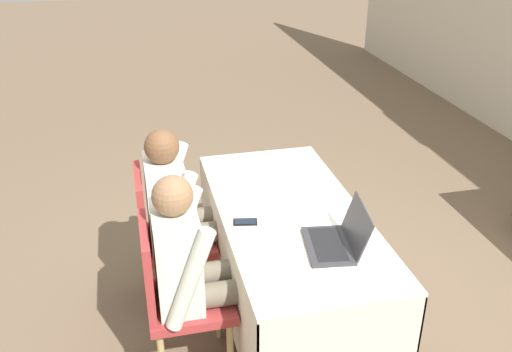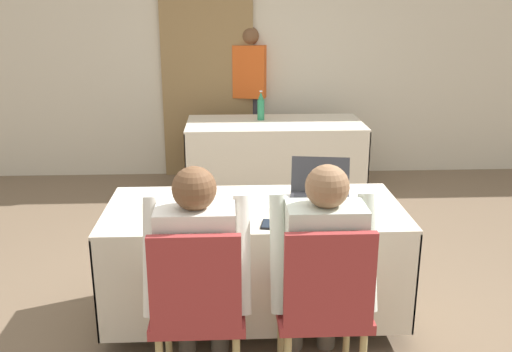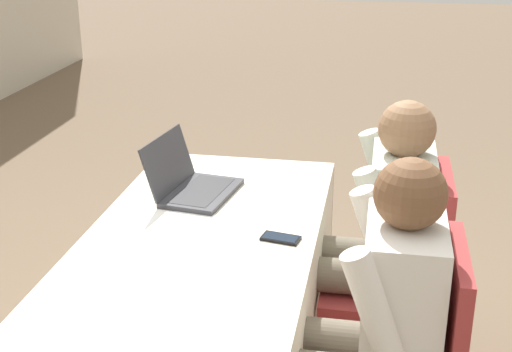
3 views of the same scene
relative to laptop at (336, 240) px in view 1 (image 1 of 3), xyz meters
name	(u,v)px [view 1 (image 1 of 3)]	position (x,y,z in m)	size (l,w,h in m)	color
ground_plane	(288,311)	(-0.40, -0.12, -0.77)	(24.00, 24.00, 0.00)	brown
conference_table_near	(290,237)	(-0.40, -0.12, -0.22)	(1.71, 0.80, 0.72)	beige
laptop	(336,240)	(0.00, 0.00, 0.00)	(0.39, 0.34, 0.23)	#333338
cell_phone	(245,222)	(-0.34, -0.40, -0.04)	(0.09, 0.14, 0.01)	black
paper_beside_laptop	(295,164)	(-1.00, 0.08, -0.04)	(0.31, 0.35, 0.00)	white
paper_centre_table	(317,219)	(-0.28, -0.01, -0.04)	(0.22, 0.30, 0.00)	white
paper_left_edge	(363,267)	(0.19, 0.07, -0.04)	(0.30, 0.35, 0.00)	white
chair_near_left	(164,232)	(-0.69, -0.83, -0.26)	(0.44, 0.44, 0.91)	tan
chair_near_right	(175,292)	(-0.10, -0.83, -0.26)	(0.44, 0.44, 0.91)	tan
person_checkered_shirt	(180,208)	(-0.69, -0.73, -0.10)	(0.50, 0.52, 1.17)	#665B4C
person_white_shirt	(193,264)	(-0.10, -0.73, -0.10)	(0.50, 0.52, 1.17)	#665B4C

